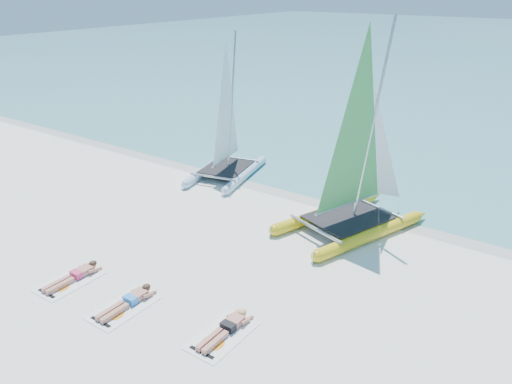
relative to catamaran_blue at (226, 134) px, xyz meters
The scene contains 10 objects.
ground 6.91m from the catamaran_blue, 56.92° to the right, with size 140.00×140.00×0.00m, color white.
wet_sand_strip 4.08m from the catamaran_blue, ahead, with size 140.00×1.40×0.01m, color beige.
catamaran_blue is the anchor object (origin of this frame).
catamaran_yellow 6.91m from the catamaran_blue, 10.32° to the right, with size 4.08×5.78×7.17m.
towel_a 9.60m from the catamaran_blue, 80.08° to the right, with size 1.00×1.85×0.02m, color white.
sunbather_a 9.39m from the catamaran_blue, 79.87° to the right, with size 0.37×1.73×0.26m.
towel_b 10.16m from the catamaran_blue, 67.49° to the right, with size 1.00×1.85×0.02m, color white.
sunbather_b 9.97m from the catamaran_blue, 67.06° to the right, with size 0.37×1.73×0.26m.
towel_c 11.03m from the catamaran_blue, 52.48° to the right, with size 1.00×1.85×0.02m, color white.
sunbather_c 10.86m from the catamaran_blue, 51.85° to the right, with size 0.37×1.73×0.26m.
Camera 1 is at (9.23, -10.50, 7.85)m, focal length 35.00 mm.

